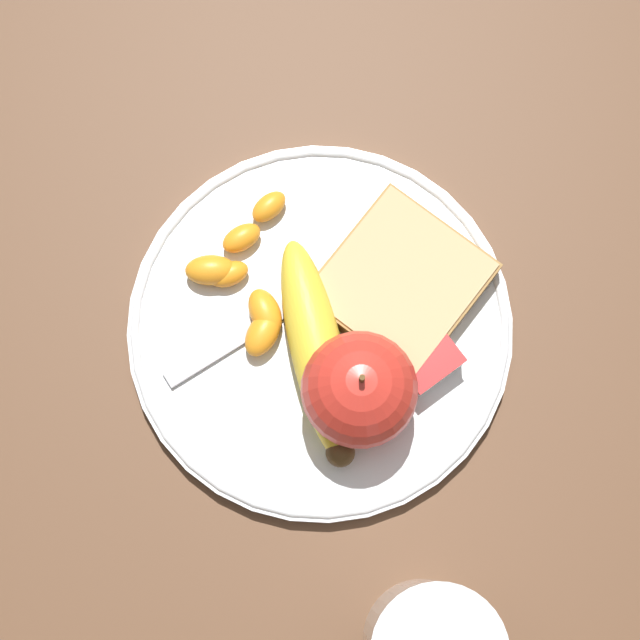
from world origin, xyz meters
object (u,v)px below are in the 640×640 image
banana (317,352)px  bread_slice (401,283)px  fork (288,307)px  jam_packet (427,361)px  apple (359,390)px  plate (320,328)px

banana → bread_slice: size_ratio=1.26×
fork → banana: bearing=-92.5°
jam_packet → apple: bearing=-9.5°
banana → bread_slice: 0.07m
bread_slice → jam_packet: 0.06m
plate → bread_slice: (-0.06, 0.01, 0.02)m
plate → jam_packet: bearing=123.7°
plate → bread_slice: bread_slice is taller
apple → fork: apple is taller
bread_slice → jam_packet: same height
apple → jam_packet: apple is taller
apple → bread_slice: 0.09m
apple → fork: bearing=-89.6°
plate → bread_slice: 0.06m
fork → jam_packet: size_ratio=4.15×
banana → jam_packet: bearing=140.0°
apple → banana: size_ratio=0.55×
plate → banana: 0.03m
bread_slice → fork: bearing=-25.9°
banana → bread_slice: (-0.07, -0.01, -0.01)m
banana → fork: size_ratio=0.95×
bread_slice → jam_packet: size_ratio=3.12×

